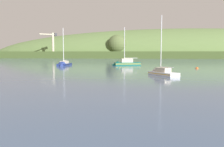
# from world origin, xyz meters

# --- Properties ---
(far_shoreline_hill) EXTENTS (443.67, 99.28, 50.22)m
(far_shoreline_hill) POSITION_xyz_m (41.68, 206.52, 0.28)
(far_shoreline_hill) COLOR #3C4E24
(far_shoreline_hill) RESTS_ON ground
(dockside_crane) EXTENTS (11.35, 8.77, 19.00)m
(dockside_crane) POSITION_xyz_m (-57.11, 166.62, 9.07)
(dockside_crane) COLOR #4C4C51
(dockside_crane) RESTS_ON ground
(sailboat_midwater_white) EXTENTS (5.88, 7.30, 12.38)m
(sailboat_midwater_white) POSITION_xyz_m (9.17, 40.28, 0.23)
(sailboat_midwater_white) COLOR white
(sailboat_midwater_white) RESTS_ON ground
(sailboat_far_left) EXTENTS (3.08, 8.21, 13.63)m
(sailboat_far_left) POSITION_xyz_m (-18.92, 69.38, 0.19)
(sailboat_far_left) COLOR navy
(sailboat_far_left) RESTS_ON ground
(sailboat_outer_reach) EXTENTS (9.87, 4.96, 13.85)m
(sailboat_outer_reach) POSITION_xyz_m (0.83, 73.05, 0.46)
(sailboat_outer_reach) COLOR #0F564C
(sailboat_outer_reach) RESTS_ON ground
(mooring_buoy_midchannel) EXTENTS (0.76, 0.76, 0.84)m
(mooring_buoy_midchannel) POSITION_xyz_m (21.01, 59.92, 0.00)
(mooring_buoy_midchannel) COLOR #EA5B19
(mooring_buoy_midchannel) RESTS_ON ground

